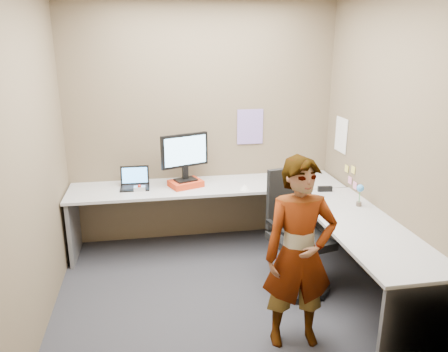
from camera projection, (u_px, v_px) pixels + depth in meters
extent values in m
plane|color=#222227|center=(222.00, 291.00, 4.08)|extent=(3.00, 3.00, 0.00)
plane|color=brown|center=(202.00, 124.00, 4.90)|extent=(3.00, 0.00, 3.00)
plane|color=brown|center=(386.00, 144.00, 3.93)|extent=(0.00, 2.70, 2.70)
plane|color=brown|center=(34.00, 159.00, 3.43)|extent=(0.00, 2.70, 2.70)
cube|color=#ADADAD|center=(207.00, 186.00, 4.79)|extent=(2.96, 0.65, 0.03)
cube|color=#ADADAD|center=(362.00, 226.00, 3.76)|extent=(0.65, 1.91, 0.03)
cube|color=#59595B|center=(74.00, 226.00, 4.66)|extent=(0.04, 0.60, 0.70)
cube|color=#59595B|center=(328.00, 209.00, 5.13)|extent=(0.04, 0.60, 0.70)
cube|color=#59595B|center=(420.00, 328.00, 3.00)|extent=(0.60, 0.04, 0.70)
cube|color=#BA3012|center=(186.00, 183.00, 4.72)|extent=(0.40, 0.35, 0.07)
cube|color=black|center=(186.00, 180.00, 4.71)|extent=(0.26, 0.23, 0.02)
cube|color=black|center=(185.00, 173.00, 4.71)|extent=(0.07, 0.06, 0.13)
cube|color=black|center=(185.00, 150.00, 4.64)|extent=(0.51, 0.23, 0.36)
cube|color=#93D7FF|center=(186.00, 151.00, 4.62)|extent=(0.45, 0.18, 0.30)
cube|color=black|center=(135.00, 188.00, 4.66)|extent=(0.31, 0.23, 0.02)
cube|color=black|center=(135.00, 175.00, 4.73)|extent=(0.31, 0.07, 0.20)
cube|color=#4998E8|center=(135.00, 175.00, 4.73)|extent=(0.27, 0.05, 0.16)
cube|color=#B7B7BC|center=(140.00, 189.00, 4.60)|extent=(0.12, 0.08, 0.04)
sphere|color=#AF170B|center=(139.00, 186.00, 4.58)|extent=(0.04, 0.04, 0.04)
cone|color=white|center=(245.00, 187.00, 4.62)|extent=(0.10, 0.10, 0.06)
cube|color=black|center=(325.00, 189.00, 4.57)|extent=(0.15, 0.06, 0.05)
cylinder|color=brown|center=(359.00, 204.00, 4.16)|extent=(0.05, 0.05, 0.04)
cylinder|color=#338C3F|center=(360.00, 195.00, 4.14)|extent=(0.01, 0.01, 0.14)
sphere|color=#3F8FDE|center=(360.00, 188.00, 4.12)|extent=(0.07, 0.07, 0.07)
cube|color=#846BB7|center=(250.00, 127.00, 5.00)|extent=(0.30, 0.01, 0.40)
cube|color=white|center=(341.00, 135.00, 4.80)|extent=(0.01, 0.28, 0.38)
cube|color=#F2E059|center=(353.00, 170.00, 4.56)|extent=(0.01, 0.07, 0.07)
cube|color=pink|center=(350.00, 180.00, 4.65)|extent=(0.01, 0.07, 0.07)
cube|color=pink|center=(355.00, 186.00, 4.54)|extent=(0.01, 0.07, 0.07)
cube|color=#F2E059|center=(347.00, 169.00, 4.71)|extent=(0.01, 0.07, 0.07)
cylinder|color=black|center=(298.00, 284.00, 4.13)|extent=(0.59, 0.59, 0.04)
cylinder|color=black|center=(300.00, 262.00, 4.06)|extent=(0.06, 0.06, 0.42)
cube|color=black|center=(301.00, 240.00, 3.99)|extent=(0.58, 0.58, 0.07)
cube|color=black|center=(289.00, 197.00, 4.09)|extent=(0.46, 0.16, 0.58)
cube|color=black|center=(276.00, 227.00, 3.84)|extent=(0.11, 0.32, 0.03)
cube|color=black|center=(326.00, 218.00, 4.04)|extent=(0.11, 0.32, 0.03)
imported|color=#999399|center=(299.00, 254.00, 3.20)|extent=(0.56, 0.38, 1.48)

